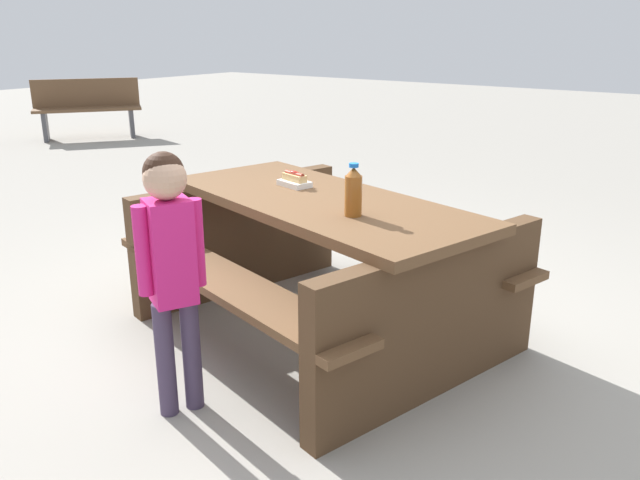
# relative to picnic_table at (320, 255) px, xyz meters

# --- Properties ---
(ground_plane) EXTENTS (30.00, 30.00, 0.00)m
(ground_plane) POSITION_rel_picnic_table_xyz_m (0.00, 0.00, -0.44)
(ground_plane) COLOR gray
(ground_plane) RESTS_ON ground
(picnic_table) EXTENTS (2.09, 1.81, 0.75)m
(picnic_table) POSITION_rel_picnic_table_xyz_m (0.00, 0.00, 0.00)
(picnic_table) COLOR brown
(picnic_table) RESTS_ON ground
(soda_bottle) EXTENTS (0.08, 0.08, 0.24)m
(soda_bottle) POSITION_rel_picnic_table_xyz_m (-0.31, 0.17, 0.42)
(soda_bottle) COLOR brown
(soda_bottle) RESTS_ON picnic_table
(hotdog_tray) EXTENTS (0.20, 0.15, 0.08)m
(hotdog_tray) POSITION_rel_picnic_table_xyz_m (0.26, -0.12, 0.34)
(hotdog_tray) COLOR white
(hotdog_tray) RESTS_ON picnic_table
(child_in_coat) EXTENTS (0.22, 0.26, 1.12)m
(child_in_coat) POSITION_rel_picnic_table_xyz_m (0.04, 0.95, 0.27)
(child_in_coat) COLOR #3F334C
(child_in_coat) RESTS_ON ground
(park_bench_mid) EXTENTS (1.19, 1.46, 0.85)m
(park_bench_mid) POSITION_rel_picnic_table_xyz_m (6.54, -3.14, 0.00)
(park_bench_mid) COLOR brown
(park_bench_mid) RESTS_ON ground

